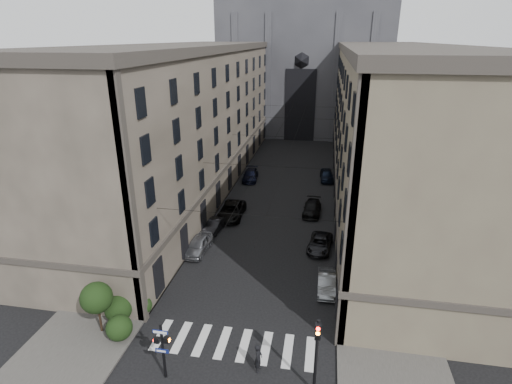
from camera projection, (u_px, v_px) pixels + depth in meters
The scene contains 19 objects.
sidewalk_left at pixel (211, 183), 57.55m from camera, with size 7.00×80.00×0.15m, color #383533.
sidewalk_right at pixel (360, 192), 54.14m from camera, with size 7.00×80.00×0.15m, color #383533.
zebra_crossing at pixel (233, 344), 27.42m from camera, with size 11.00×3.20×0.01m, color beige.
building_left at pixel (188, 118), 54.66m from camera, with size 13.60×60.60×18.85m.
building_right at pixel (391, 125), 50.30m from camera, with size 13.60×60.60×18.85m.
gothic_tower at pixel (306, 46), 85.16m from camera, with size 35.00×23.00×58.00m.
pedestrian_signal_left at pixel (162, 347), 23.94m from camera, with size 1.02×0.38×4.00m.
traffic_light_right at pixel (317, 349), 22.49m from camera, with size 0.34×0.50×5.20m.
shrub_cluster at pixel (113, 308), 28.19m from camera, with size 3.90×4.40×3.90m.
tram_wires at pixel (284, 137), 52.90m from camera, with size 14.00×60.00×0.43m.
car_left_near at pixel (198, 245), 38.87m from camera, with size 1.85×4.61×1.57m, color slate.
car_left_midnear at pixel (214, 226), 43.08m from camera, with size 1.38×3.96×1.31m, color black.
car_left_midfar at pixel (232, 211), 46.47m from camera, with size 2.64×5.73×1.59m, color black.
car_left_far at pixel (250, 175), 58.64m from camera, with size 2.05×5.04×1.46m, color black.
car_right_near at pixel (327, 282), 33.08m from camera, with size 1.45×4.15×1.37m, color slate.
car_right_midnear at pixel (320, 243), 39.43m from camera, with size 2.15×4.66×1.29m, color black.
car_right_midfar at pixel (312, 208), 47.37m from camera, with size 1.97×4.84×1.40m, color black.
car_right_far at pixel (327, 175), 58.46m from camera, with size 1.88×4.68×1.60m, color black.
pedestrian at pixel (258, 358), 24.89m from camera, with size 0.72×0.47×1.97m, color black.
Camera 1 is at (5.32, -16.16, 19.69)m, focal length 28.00 mm.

